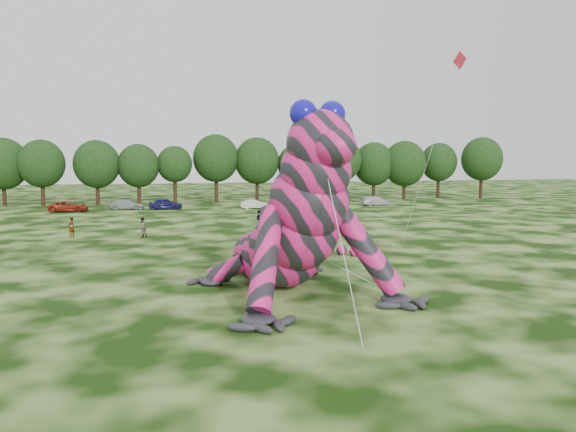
% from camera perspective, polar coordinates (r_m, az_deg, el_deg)
% --- Properties ---
extents(ground, '(240.00, 240.00, 0.00)m').
position_cam_1_polar(ground, '(30.10, -11.50, -7.88)').
color(ground, '#16330A').
rests_on(ground, ground).
extents(inflatable_gecko, '(21.12, 23.33, 9.86)m').
position_cam_1_polar(inflatable_gecko, '(30.94, -1.40, 1.89)').
color(inflatable_gecko, '#DC1C76').
rests_on(inflatable_gecko, ground).
extents(flying_kite, '(3.12, 4.96, 15.23)m').
position_cam_1_polar(flying_kite, '(44.81, 16.64, 13.63)').
color(flying_kite, red).
rests_on(flying_kite, ground).
extents(tree_5, '(7.16, 6.44, 9.80)m').
position_cam_1_polar(tree_5, '(90.61, -26.97, 4.03)').
color(tree_5, black).
rests_on(tree_5, ground).
extents(tree_6, '(6.52, 5.86, 9.49)m').
position_cam_1_polar(tree_6, '(87.65, -23.72, 4.03)').
color(tree_6, black).
rests_on(tree_6, ground).
extents(tree_7, '(6.68, 6.01, 9.48)m').
position_cam_1_polar(tree_7, '(86.61, -18.84, 4.20)').
color(tree_7, black).
rests_on(tree_7, ground).
extents(tree_8, '(6.14, 5.53, 8.94)m').
position_cam_1_polar(tree_8, '(86.33, -14.94, 4.14)').
color(tree_8, black).
rests_on(tree_8, ground).
extents(tree_9, '(5.27, 4.74, 8.68)m').
position_cam_1_polar(tree_9, '(86.62, -11.43, 4.14)').
color(tree_9, black).
rests_on(tree_9, ground).
extents(tree_10, '(7.09, 6.38, 10.50)m').
position_cam_1_polar(tree_10, '(88.15, -7.32, 4.84)').
color(tree_10, black).
rests_on(tree_10, ground).
extents(tree_11, '(7.01, 6.31, 10.07)m').
position_cam_1_polar(tree_11, '(88.56, -3.16, 4.75)').
color(tree_11, black).
rests_on(tree_11, ground).
extents(tree_12, '(5.99, 5.39, 8.97)m').
position_cam_1_polar(tree_12, '(89.33, 0.84, 4.42)').
color(tree_12, black).
rests_on(tree_12, ground).
extents(tree_13, '(6.83, 6.15, 10.13)m').
position_cam_1_polar(tree_13, '(90.61, 5.34, 4.78)').
color(tree_13, black).
rests_on(tree_13, ground).
extents(tree_14, '(6.82, 6.14, 9.40)m').
position_cam_1_polar(tree_14, '(94.22, 8.72, 4.57)').
color(tree_14, black).
rests_on(tree_14, ground).
extents(tree_15, '(7.17, 6.45, 9.63)m').
position_cam_1_polar(tree_15, '(95.26, 11.75, 4.60)').
color(tree_15, black).
rests_on(tree_15, ground).
extents(tree_16, '(6.26, 5.63, 9.37)m').
position_cam_1_polar(tree_16, '(99.73, 15.05, 4.51)').
color(tree_16, black).
rests_on(tree_16, ground).
extents(tree_17, '(6.98, 6.28, 10.30)m').
position_cam_1_polar(tree_17, '(100.54, 19.07, 4.66)').
color(tree_17, black).
rests_on(tree_17, ground).
extents(car_2, '(5.13, 2.62, 1.39)m').
position_cam_1_polar(car_2, '(77.45, -21.39, 0.91)').
color(car_2, maroon).
rests_on(car_2, ground).
extents(car_3, '(4.83, 2.53, 1.34)m').
position_cam_1_polar(car_3, '(78.18, -16.03, 1.12)').
color(car_3, '#A1A7AB').
rests_on(car_3, ground).
extents(car_4, '(4.43, 1.79, 1.51)m').
position_cam_1_polar(car_4, '(76.93, -12.32, 1.21)').
color(car_4, '#17184C').
rests_on(car_4, ground).
extents(car_5, '(3.88, 1.56, 1.26)m').
position_cam_1_polar(car_5, '(76.58, -3.45, 1.22)').
color(car_5, silver).
rests_on(car_5, ground).
extents(car_6, '(5.57, 3.26, 1.45)m').
position_cam_1_polar(car_6, '(80.58, 0.30, 1.55)').
color(car_6, '#28282B').
rests_on(car_6, ground).
extents(car_7, '(4.90, 2.67, 1.35)m').
position_cam_1_polar(car_7, '(82.30, 8.84, 1.53)').
color(car_7, silver).
rests_on(car_7, ground).
extents(spectator_5, '(1.52, 0.49, 1.64)m').
position_cam_1_polar(spectator_5, '(46.45, -2.84, -1.78)').
color(spectator_5, gray).
rests_on(spectator_5, ground).
extents(spectator_1, '(1.08, 1.09, 1.77)m').
position_cam_1_polar(spectator_1, '(51.40, -14.58, -1.12)').
color(spectator_1, gray).
rests_on(spectator_1, ground).
extents(spectator_0, '(0.73, 0.78, 1.80)m').
position_cam_1_polar(spectator_0, '(53.08, -21.14, -1.10)').
color(spectator_0, gray).
rests_on(spectator_0, ground).
extents(spectator_2, '(1.13, 1.14, 1.58)m').
position_cam_1_polar(spectator_2, '(58.36, -2.91, -0.17)').
color(spectator_2, gray).
rests_on(spectator_2, ground).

